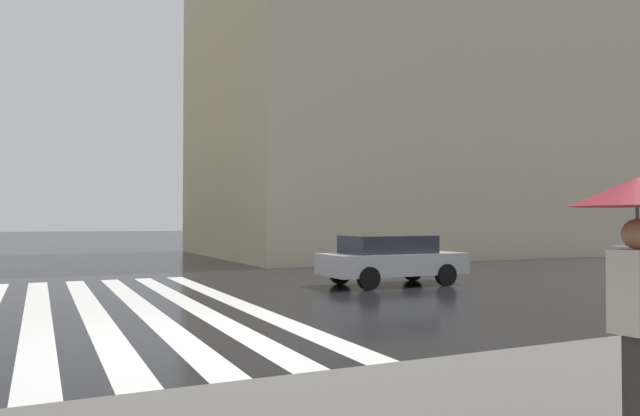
% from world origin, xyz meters
% --- Properties ---
extents(ground_plane, '(220.00, 220.00, 0.00)m').
position_xyz_m(ground_plane, '(0.00, 0.00, 0.00)').
color(ground_plane, black).
extents(zebra_crossing, '(13.00, 5.50, 0.01)m').
position_xyz_m(zebra_crossing, '(4.00, 1.03, 0.00)').
color(zebra_crossing, silver).
rests_on(zebra_crossing, ground_plane).
extents(haussmann_block_corner, '(14.88, 26.72, 24.92)m').
position_xyz_m(haussmann_block_corner, '(19.94, -18.77, 12.21)').
color(haussmann_block_corner, beige).
rests_on(haussmann_block_corner, ground_plane).
extents(car_silver, '(1.85, 4.10, 1.41)m').
position_xyz_m(car_silver, '(5.50, -6.57, 0.76)').
color(car_silver, '#B7B7BC').
rests_on(car_silver, ground_plane).
extents(pedestrian_by_billboard, '(0.93, 0.93, 1.98)m').
position_xyz_m(pedestrian_by_billboard, '(-6.11, -1.39, 1.72)').
color(pedestrian_by_billboard, beige).
rests_on(pedestrian_by_billboard, sidewalk_pavement).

